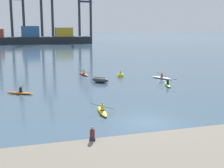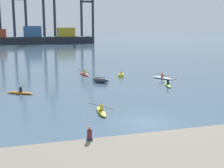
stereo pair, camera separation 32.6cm
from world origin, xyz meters
The scene contains 13 objects.
ground_plane centered at (0.00, 0.00, 0.00)m, with size 800.00×800.00×0.00m, color #425B70.
container_barge centered at (-3.46, 119.79, 2.56)m, with size 53.89×8.36×7.82m.
gantry_crane_west_mid centered at (-8.55, 131.82, 17.07)m, with size 6.66×18.44×37.92m.
gantry_crane_east_mid centered at (4.76, 128.52, 18.02)m, with size 6.26×15.09×36.65m.
gantry_crane_east centered at (23.72, 131.30, 16.00)m, with size 7.00×18.70×30.87m.
capsized_dinghy centered at (1.10, 18.33, 0.35)m, with size 2.57×2.66×0.76m.
channel_buoy centered at (5.31, 22.05, 0.36)m, with size 0.90×0.90×1.00m.
kayak_white centered at (10.55, 18.75, 0.17)m, with size 2.10×3.29×1.04m.
kayak_yellow centered at (-2.62, 3.69, 0.17)m, with size 2.20×3.44×1.01m.
kayak_red centered at (0.30, 25.53, 0.17)m, with size 2.15×3.45×1.06m.
kayak_lime centered at (8.89, 13.54, 0.17)m, with size 2.14×3.42×0.95m.
kayak_orange centered at (-9.52, 13.96, 0.17)m, with size 3.20×2.32×0.96m.
seated_onlooker centered at (-5.44, -4.28, 1.07)m, with size 0.32×0.30×0.90m.
Camera 2 is at (-9.25, -21.86, 7.56)m, focal length 49.26 mm.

